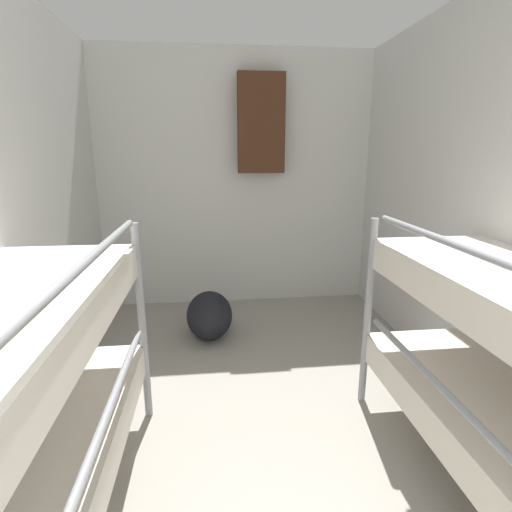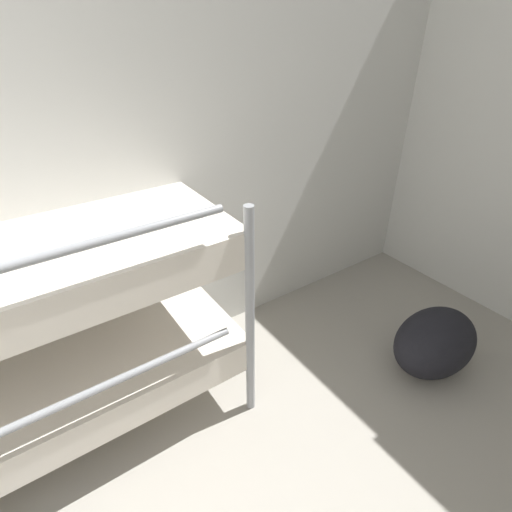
# 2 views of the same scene
# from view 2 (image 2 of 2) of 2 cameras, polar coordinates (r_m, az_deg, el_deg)

# --- Properties ---
(wall_left) EXTENTS (0.06, 4.44, 2.49)m
(wall_left) POSITION_cam_2_polar(r_m,az_deg,el_deg) (2.03, -19.81, 13.49)
(wall_left) COLOR silver
(wall_left) RESTS_ON ground_plane
(duffel_bag) EXTENTS (0.39, 0.55, 0.39)m
(duffel_bag) POSITION_cam_2_polar(r_m,az_deg,el_deg) (2.56, 24.18, -11.16)
(duffel_bag) COLOR black
(duffel_bag) RESTS_ON ground_plane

